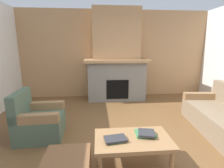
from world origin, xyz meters
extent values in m
plane|color=brown|center=(0.00, 0.00, 0.00)|extent=(9.00, 9.00, 0.00)
cube|color=tan|center=(0.00, 3.00, 1.35)|extent=(6.00, 0.12, 2.70)
cube|color=gray|center=(0.00, 2.59, 0.57)|extent=(1.70, 0.70, 1.15)
cube|color=black|center=(0.00, 2.26, 0.38)|extent=(0.64, 0.08, 0.56)
cube|color=tan|center=(0.00, 2.54, 1.19)|extent=(1.90, 0.82, 0.08)
cube|color=tan|center=(0.00, 2.69, 1.97)|extent=(1.40, 0.50, 1.47)
cube|color=#847056|center=(1.77, 0.29, 0.20)|extent=(1.02, 1.88, 0.40)
cube|color=#997047|center=(1.85, 1.10, 0.48)|extent=(0.85, 0.24, 0.15)
cube|color=#4C604C|center=(-1.61, 0.45, 0.20)|extent=(0.80, 0.80, 0.40)
cube|color=#4C604C|center=(-1.92, 0.43, 0.62)|extent=(0.18, 0.77, 0.45)
cube|color=#997047|center=(-1.59, 0.14, 0.48)|extent=(0.77, 0.18, 0.15)
cube|color=#997047|center=(-1.62, 0.76, 0.48)|extent=(0.77, 0.18, 0.15)
cube|color=#997047|center=(-0.13, -0.50, 0.41)|extent=(1.00, 0.60, 0.05)
cylinder|color=#997047|center=(0.31, -0.74, 0.19)|extent=(0.06, 0.06, 0.38)
cylinder|color=#997047|center=(-0.57, -0.26, 0.19)|extent=(0.06, 0.06, 0.38)
cylinder|color=#997047|center=(0.31, -0.26, 0.19)|extent=(0.06, 0.06, 0.38)
cube|color=#3D7F4C|center=(-0.36, -0.53, 0.44)|extent=(0.21, 0.19, 0.02)
cube|color=#2D2D33|center=(-0.36, -0.54, 0.46)|extent=(0.30, 0.22, 0.02)
cube|color=#3D7F4C|center=(0.06, -0.42, 0.44)|extent=(0.27, 0.23, 0.03)
cube|color=#2D2D33|center=(0.06, -0.46, 0.47)|extent=(0.26, 0.25, 0.03)
camera|label=1|loc=(-0.58, -2.48, 1.61)|focal=27.11mm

